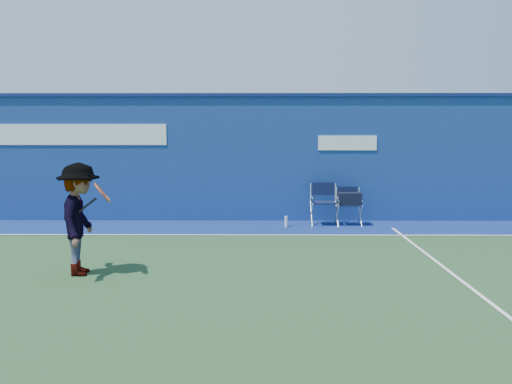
{
  "coord_description": "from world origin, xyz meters",
  "views": [
    {
      "loc": [
        1.5,
        -8.04,
        2.29
      ],
      "look_at": [
        1.42,
        2.6,
        1.0
      ],
      "focal_mm": 38.0,
      "sensor_mm": 36.0,
      "label": 1
    }
  ],
  "objects_px": {
    "water_bottle": "(286,222)",
    "tennis_player": "(80,219)",
    "directors_chair_left": "(324,212)",
    "directors_chair_right": "(349,210)"
  },
  "relations": [
    {
      "from": "directors_chair_left",
      "to": "directors_chair_right",
      "type": "xyz_separation_m",
      "value": [
        0.58,
        -0.02,
        0.06
      ]
    },
    {
      "from": "directors_chair_left",
      "to": "tennis_player",
      "type": "relative_size",
      "value": 0.57
    },
    {
      "from": "directors_chair_left",
      "to": "tennis_player",
      "type": "xyz_separation_m",
      "value": [
        -4.28,
        -4.26,
        0.56
      ]
    },
    {
      "from": "directors_chair_right",
      "to": "water_bottle",
      "type": "xyz_separation_m",
      "value": [
        -1.47,
        -0.25,
        -0.24
      ]
    },
    {
      "from": "water_bottle",
      "to": "tennis_player",
      "type": "xyz_separation_m",
      "value": [
        -3.38,
        -3.99,
        0.74
      ]
    },
    {
      "from": "directors_chair_right",
      "to": "water_bottle",
      "type": "relative_size",
      "value": 3.45
    },
    {
      "from": "water_bottle",
      "to": "tennis_player",
      "type": "height_order",
      "value": "tennis_player"
    },
    {
      "from": "directors_chair_left",
      "to": "water_bottle",
      "type": "relative_size",
      "value": 3.82
    },
    {
      "from": "directors_chair_left",
      "to": "directors_chair_right",
      "type": "relative_size",
      "value": 1.11
    },
    {
      "from": "directors_chair_right",
      "to": "tennis_player",
      "type": "bearing_deg",
      "value": -138.86
    }
  ]
}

